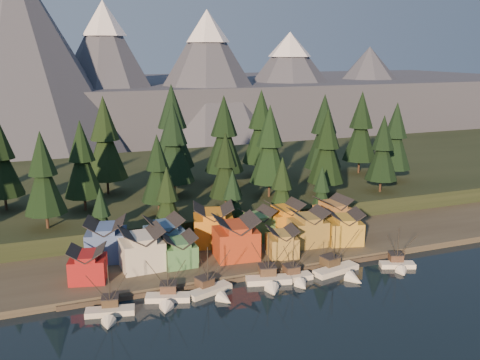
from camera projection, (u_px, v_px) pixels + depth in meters
name	position (u px, v px, depth m)	size (l,w,h in m)	color
ground	(281.00, 310.00, 101.80)	(500.00, 500.00, 0.00)	black
shore_strip	(215.00, 239.00, 137.89)	(400.00, 50.00, 1.50)	#373228
hillside	(168.00, 185.00, 182.69)	(420.00, 100.00, 6.00)	black
dock	(248.00, 274.00, 116.64)	(80.00, 4.00, 1.00)	#423A2F
mountain_ridge	(105.00, 92.00, 287.79)	(560.00, 190.00, 90.00)	#4B5061
boat_0	(109.00, 307.00, 98.82)	(9.68, 10.21, 10.69)	beige
boat_1	(167.00, 292.00, 104.36)	(9.47, 10.01, 11.11)	silver
boat_2	(213.00, 286.00, 107.69)	(10.18, 10.58, 10.84)	beige
boat_3	(270.00, 274.00, 112.16)	(10.32, 10.89, 12.07)	silver
boat_4	(296.00, 272.00, 113.91)	(8.18, 8.88, 10.63)	silver
boat_5	(340.00, 265.00, 117.42)	(11.71, 12.36, 12.06)	silver
boat_6	(399.00, 260.00, 120.59)	(8.42, 8.96, 10.33)	white
house_front_0	(88.00, 263.00, 110.42)	(8.74, 8.44, 7.31)	maroon
house_front_1	(142.00, 247.00, 116.50)	(9.23, 8.89, 9.23)	beige
house_front_2	(179.00, 249.00, 118.60)	(7.27, 7.33, 7.06)	#46814A
house_front_3	(236.00, 236.00, 122.64)	(10.35, 9.94, 9.72)	#9F3418
house_front_4	(282.00, 241.00, 124.05)	(7.59, 8.02, 6.73)	#A4833A
house_front_5	(308.00, 226.00, 130.81)	(8.87, 8.15, 8.87)	olive
house_front_6	(344.00, 226.00, 132.08)	(9.77, 9.44, 8.15)	#B28C2D
house_back_0	(106.00, 238.00, 121.44)	(10.53, 10.27, 9.54)	#3D5791
house_back_1	(164.00, 235.00, 124.35)	(8.61, 8.70, 9.04)	#34537B
house_back_2	(213.00, 224.00, 130.70)	(11.48, 10.93, 10.15)	#C5791B
house_back_3	(257.00, 224.00, 134.12)	(8.81, 8.07, 8.02)	#3F6D3B
house_back_4	(285.00, 218.00, 137.12)	(8.55, 8.24, 8.95)	orange
house_back_5	(332.00, 213.00, 141.49)	(8.44, 8.53, 8.83)	olive
tree_hill_1	(1.00, 160.00, 141.33)	(10.89, 10.89, 25.37)	#332319
tree_hill_2	(43.00, 176.00, 126.86)	(10.29, 10.29, 23.96)	#332319
tree_hill_3	(82.00, 162.00, 141.14)	(10.53, 10.53, 24.53)	#332319
tree_hill_4	(105.00, 141.00, 156.89)	(12.62, 12.62, 29.40)	#332319
tree_hill_5	(158.00, 171.00, 138.76)	(9.13, 9.13, 21.27)	#332319
tree_hill_6	(173.00, 145.00, 154.26)	(12.03, 12.03, 28.03)	#332319
tree_hill_7	(226.00, 167.00, 143.22)	(9.08, 9.08, 21.14)	#332319
tree_hill_8	(224.00, 137.00, 166.77)	(12.34, 12.34, 28.74)	#332319
tree_hill_9	(270.00, 147.00, 154.36)	(11.62, 11.62, 27.08)	#332319
tree_hill_10	(261.00, 129.00, 179.49)	(12.66, 12.66, 29.49)	#332319
tree_hill_11	(327.00, 149.00, 155.55)	(11.08, 11.08, 25.81)	#332319
tree_hill_12	(324.00, 134.00, 172.48)	(12.28, 12.28, 28.60)	#332319
tree_hill_13	(382.00, 150.00, 160.30)	(10.08, 10.08, 23.48)	#332319
tree_hill_14	(361.00, 129.00, 184.19)	(12.25, 12.25, 28.54)	#332319
tree_hill_15	(172.00, 129.00, 170.55)	(13.71, 13.71, 31.94)	#332319
tree_hill_17	(395.00, 138.00, 173.22)	(11.14, 11.14, 25.96)	#332319
tree_shore_0	(101.00, 216.00, 125.95)	(6.67, 6.67, 15.54)	#332319
tree_shore_1	(168.00, 201.00, 131.01)	(8.32, 8.32, 19.39)	#332319
tree_shore_2	(233.00, 199.00, 137.22)	(7.34, 7.34, 17.11)	#332319
tree_shore_3	(282.00, 189.00, 141.78)	(8.38, 8.38, 19.51)	#332319
tree_shore_4	(321.00, 192.00, 146.39)	(6.93, 6.93, 16.13)	#332319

